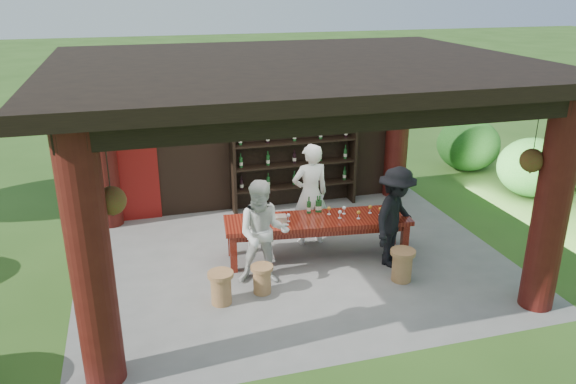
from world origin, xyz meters
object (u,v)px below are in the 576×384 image
object	(u,v)px
tasting_table	(317,224)
guest_woman	(263,233)
host	(310,195)
stool_near_left	(262,279)
stool_far_left	(221,287)
stool_near_right	(402,264)
wine_shelf	(294,154)
napkin_basket	(279,220)
guest_man	(395,217)

from	to	relation	value
tasting_table	guest_woman	size ratio (longest dim) A/B	1.90
host	stool_near_left	bearing A→B (deg)	45.12
stool_near_left	host	world-z (taller)	host
host	stool_far_left	bearing A→B (deg)	35.45
tasting_table	guest_woman	xyz separation A→B (m)	(-1.13, -0.61, 0.25)
stool_near_right	stool_near_left	bearing A→B (deg)	174.04
tasting_table	stool_far_left	world-z (taller)	tasting_table
wine_shelf	host	distance (m)	1.85
wine_shelf	stool_near_right	xyz separation A→B (m)	(0.79, -3.61, -0.91)
host	napkin_basket	world-z (taller)	host
wine_shelf	stool_far_left	bearing A→B (deg)	-122.05
stool_near_right	guest_woman	distance (m)	2.35
tasting_table	host	distance (m)	0.70
tasting_table	guest_woman	bearing A→B (deg)	-151.64
wine_shelf	napkin_basket	bearing A→B (deg)	-112.16
stool_near_left	guest_woman	xyz separation A→B (m)	(0.11, 0.33, 0.63)
wine_shelf	guest_woman	world-z (taller)	wine_shelf
host	napkin_basket	size ratio (longest dim) A/B	7.44
stool_far_left	wine_shelf	bearing A→B (deg)	57.95
guest_man	stool_near_left	bearing A→B (deg)	148.58
stool_far_left	guest_man	bearing A→B (deg)	8.44
guest_woman	host	bearing A→B (deg)	59.95
guest_man	napkin_basket	size ratio (longest dim) A/B	6.82
stool_near_left	guest_woman	world-z (taller)	guest_woman
wine_shelf	stool_near_right	bearing A→B (deg)	-77.68
wine_shelf	napkin_basket	size ratio (longest dim) A/B	10.48
stool_far_left	napkin_basket	distance (m)	1.68
tasting_table	guest_man	distance (m)	1.36
wine_shelf	guest_man	world-z (taller)	wine_shelf
stool_near_left	host	size ratio (longest dim) A/B	0.24
wine_shelf	host	bearing A→B (deg)	-97.23
stool_far_left	napkin_basket	size ratio (longest dim) A/B	2.02
stool_near_left	stool_far_left	bearing A→B (deg)	-168.89
guest_man	napkin_basket	world-z (taller)	guest_man
wine_shelf	guest_woman	size ratio (longest dim) A/B	1.55
stool_near_right	guest_man	size ratio (longest dim) A/B	0.31
stool_near_left	stool_near_right	xyz separation A→B (m)	(2.31, -0.24, 0.04)
tasting_table	napkin_basket	bearing A→B (deg)	-177.73
tasting_table	host	xyz separation A→B (m)	(0.06, 0.61, 0.34)
guest_woman	wine_shelf	bearing A→B (deg)	79.18
tasting_table	host	bearing A→B (deg)	84.71
host	guest_woman	bearing A→B (deg)	40.68
guest_man	stool_near_right	bearing A→B (deg)	-140.25
stool_near_left	stool_far_left	size ratio (longest dim) A/B	0.89
wine_shelf	stool_far_left	xyz separation A→B (m)	(-2.19, -3.50, -0.92)
tasting_table	host	world-z (taller)	host
stool_near_left	guest_man	size ratio (longest dim) A/B	0.27
napkin_basket	stool_far_left	bearing A→B (deg)	-138.77
guest_woman	stool_far_left	bearing A→B (deg)	-135.05
stool_near_left	guest_man	distance (m)	2.52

